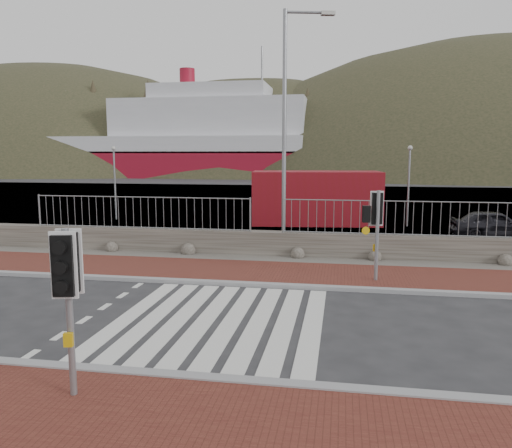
% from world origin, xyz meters
% --- Properties ---
extents(ground, '(220.00, 220.00, 0.00)m').
position_xyz_m(ground, '(0.00, 0.00, 0.00)').
color(ground, '#28282B').
rests_on(ground, ground).
extents(sidewalk_near, '(40.00, 4.00, 0.08)m').
position_xyz_m(sidewalk_near, '(0.00, -5.00, 0.04)').
color(sidewalk_near, brown).
rests_on(sidewalk_near, ground).
extents(sidewalk_far, '(40.00, 3.00, 0.08)m').
position_xyz_m(sidewalk_far, '(0.00, 4.50, 0.04)').
color(sidewalk_far, brown).
rests_on(sidewalk_far, ground).
extents(kerb_near, '(40.00, 0.25, 0.12)m').
position_xyz_m(kerb_near, '(0.00, -3.00, 0.05)').
color(kerb_near, gray).
rests_on(kerb_near, ground).
extents(kerb_far, '(40.00, 0.25, 0.12)m').
position_xyz_m(kerb_far, '(0.00, 3.00, 0.05)').
color(kerb_far, gray).
rests_on(kerb_far, ground).
extents(zebra_crossing, '(4.62, 5.60, 0.01)m').
position_xyz_m(zebra_crossing, '(-0.00, 0.00, 0.01)').
color(zebra_crossing, silver).
rests_on(zebra_crossing, ground).
extents(gravel_strip, '(40.00, 1.50, 0.06)m').
position_xyz_m(gravel_strip, '(0.00, 6.50, 0.03)').
color(gravel_strip, '#59544C').
rests_on(gravel_strip, ground).
extents(stone_wall, '(40.00, 0.60, 0.90)m').
position_xyz_m(stone_wall, '(0.00, 7.30, 0.45)').
color(stone_wall, '#4B463E').
rests_on(stone_wall, ground).
extents(railing, '(18.07, 0.07, 1.22)m').
position_xyz_m(railing, '(0.00, 7.15, 1.82)').
color(railing, gray).
rests_on(railing, stone_wall).
extents(quay, '(120.00, 40.00, 0.50)m').
position_xyz_m(quay, '(0.00, 27.90, 0.00)').
color(quay, '#4C4C4F').
rests_on(quay, ground).
extents(water, '(220.00, 50.00, 0.05)m').
position_xyz_m(water, '(0.00, 62.90, 0.00)').
color(water, '#3F4C54').
rests_on(water, ground).
extents(ferry, '(50.00, 16.00, 20.00)m').
position_xyz_m(ferry, '(-24.65, 67.90, 5.36)').
color(ferry, maroon).
rests_on(ferry, ground).
extents(hills_backdrop, '(254.00, 90.00, 100.00)m').
position_xyz_m(hills_backdrop, '(6.74, 87.90, -23.05)').
color(hills_backdrop, '#282D1B').
rests_on(hills_backdrop, ground).
extents(traffic_signal_near, '(0.42, 0.30, 2.65)m').
position_xyz_m(traffic_signal_near, '(-1.30, -3.90, 1.91)').
color(traffic_signal_near, gray).
rests_on(traffic_signal_near, ground).
extents(traffic_signal_far, '(0.66, 0.33, 2.69)m').
position_xyz_m(traffic_signal_far, '(3.66, 4.02, 1.94)').
color(traffic_signal_far, gray).
rests_on(traffic_signal_far, ground).
extents(streetlight, '(1.85, 0.60, 8.85)m').
position_xyz_m(streetlight, '(0.65, 8.13, 4.98)').
color(streetlight, gray).
rests_on(streetlight, ground).
extents(shipping_container, '(6.95, 3.50, 2.78)m').
position_xyz_m(shipping_container, '(1.30, 16.14, 1.39)').
color(shipping_container, maroon).
rests_on(shipping_container, ground).
extents(car_a, '(3.68, 1.52, 1.25)m').
position_xyz_m(car_a, '(9.33, 12.76, 0.62)').
color(car_a, black).
rests_on(car_a, ground).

